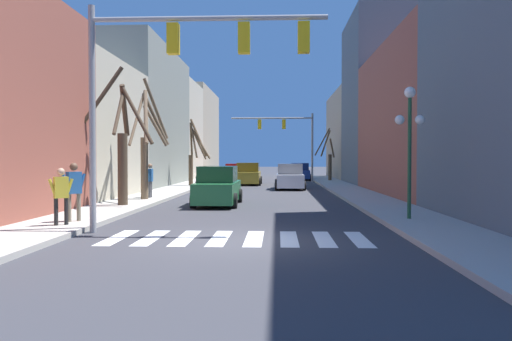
% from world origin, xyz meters
% --- Properties ---
extents(ground_plane, '(240.00, 240.00, 0.00)m').
position_xyz_m(ground_plane, '(0.00, 0.00, 0.00)').
color(ground_plane, '#38383D').
extents(sidewalk_left, '(2.43, 90.00, 0.15)m').
position_xyz_m(sidewalk_left, '(-5.58, 0.00, 0.07)').
color(sidewalk_left, '#ADA89E').
rests_on(sidewalk_left, ground_plane).
extents(sidewalk_right, '(2.43, 90.00, 0.15)m').
position_xyz_m(sidewalk_right, '(5.58, 0.00, 0.07)').
color(sidewalk_right, '#ADA89E').
rests_on(sidewalk_right, ground_plane).
extents(building_row_left, '(6.00, 60.14, 10.22)m').
position_xyz_m(building_row_left, '(-9.79, 25.95, 4.62)').
color(building_row_left, '#934C3D').
rests_on(building_row_left, ground_plane).
extents(building_row_right, '(6.00, 52.67, 13.34)m').
position_xyz_m(building_row_right, '(9.79, 18.91, 5.57)').
color(building_row_right, '#515B66').
rests_on(building_row_right, ground_plane).
extents(crosswalk_stripes, '(6.75, 2.60, 0.01)m').
position_xyz_m(crosswalk_stripes, '(0.00, 0.50, 0.00)').
color(crosswalk_stripes, white).
rests_on(crosswalk_stripes, ground_plane).
extents(traffic_signal_near, '(6.62, 0.28, 6.33)m').
position_xyz_m(traffic_signal_near, '(-1.69, 1.31, 4.69)').
color(traffic_signal_near, gray).
rests_on(traffic_signal_near, ground_plane).
extents(traffic_signal_far, '(7.23, 0.28, 6.08)m').
position_xyz_m(traffic_signal_far, '(1.98, 31.65, 4.44)').
color(traffic_signal_far, gray).
rests_on(traffic_signal_far, ground_plane).
extents(street_lamp_right_corner, '(0.95, 0.36, 4.24)m').
position_xyz_m(street_lamp_right_corner, '(5.29, 3.82, 3.15)').
color(street_lamp_right_corner, '#1E4C2D').
rests_on(street_lamp_right_corner, sidewalk_right).
extents(car_parked_right_near, '(2.02, 4.31, 1.60)m').
position_xyz_m(car_parked_right_near, '(-3.23, 21.02, 0.75)').
color(car_parked_right_near, black).
rests_on(car_parked_right_near, ground_plane).
extents(car_parked_left_near, '(1.96, 4.63, 1.74)m').
position_xyz_m(car_parked_left_near, '(-1.62, 9.80, 0.81)').
color(car_parked_left_near, '#236B38').
rests_on(car_parked_left_near, ground_plane).
extents(car_driving_toward_lane, '(2.02, 4.48, 1.67)m').
position_xyz_m(car_driving_toward_lane, '(3.23, 36.53, 0.78)').
color(car_driving_toward_lane, navy).
rests_on(car_driving_toward_lane, ground_plane).
extents(car_parked_left_far, '(2.03, 4.38, 1.74)m').
position_xyz_m(car_parked_left_far, '(1.90, 21.66, 0.81)').
color(car_parked_left_far, silver).
rests_on(car_parked_left_far, ground_plane).
extents(car_driving_away_lane, '(2.01, 4.70, 1.60)m').
position_xyz_m(car_driving_away_lane, '(-3.23, 37.27, 0.75)').
color(car_driving_away_lane, red).
rests_on(car_driving_away_lane, ground_plane).
extents(car_parked_right_far, '(2.11, 4.67, 1.77)m').
position_xyz_m(car_parked_right_far, '(-1.29, 27.45, 0.82)').
color(car_parked_right_far, '#A38423').
rests_on(car_parked_right_far, ground_plane).
extents(pedestrian_on_left_sidewalk, '(0.23, 0.72, 1.69)m').
position_xyz_m(pedestrian_on_left_sidewalk, '(-5.28, 12.12, 1.15)').
color(pedestrian_on_left_sidewalk, '#4C4C51').
rests_on(pedestrian_on_left_sidewalk, sidewalk_left).
extents(pedestrian_waiting_at_curb, '(0.58, 0.64, 1.80)m').
position_xyz_m(pedestrian_waiting_at_curb, '(-5.20, 2.62, 1.22)').
color(pedestrian_waiting_at_curb, '#7A705B').
rests_on(pedestrian_waiting_at_curb, sidewalk_left).
extents(pedestrian_on_right_sidewalk, '(0.62, 0.50, 1.66)m').
position_xyz_m(pedestrian_on_right_sidewalk, '(-5.22, 1.78, 1.13)').
color(pedestrian_on_right_sidewalk, black).
rests_on(pedestrian_on_right_sidewalk, sidewalk_left).
extents(street_tree_right_near, '(1.29, 3.17, 5.81)m').
position_xyz_m(street_tree_right_near, '(-5.13, 11.00, 2.84)').
color(street_tree_right_near, brown).
rests_on(street_tree_right_near, sidewalk_left).
extents(street_tree_left_far, '(1.77, 2.16, 4.86)m').
position_xyz_m(street_tree_left_far, '(-5.03, 23.65, 2.47)').
color(street_tree_left_far, brown).
rests_on(street_tree_left_far, sidewalk_left).
extents(street_tree_left_near, '(1.85, 1.65, 4.74)m').
position_xyz_m(street_tree_left_near, '(5.72, 33.18, 2.17)').
color(street_tree_left_near, brown).
rests_on(street_tree_left_near, sidewalk_right).
extents(street_tree_right_mid, '(3.27, 2.97, 5.79)m').
position_xyz_m(street_tree_right_mid, '(-5.46, 8.12, 2.62)').
color(street_tree_right_mid, '#473828').
rests_on(street_tree_right_mid, sidewalk_left).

